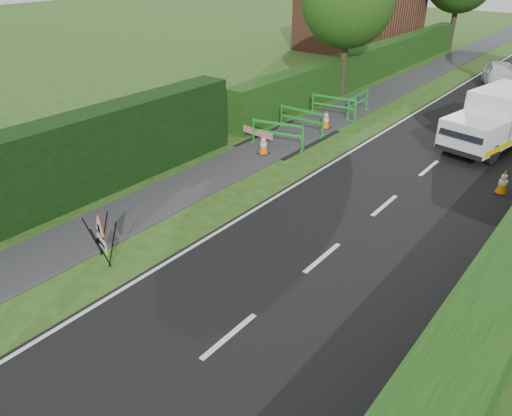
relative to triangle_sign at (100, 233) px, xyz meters
The scene contains 16 objects.
ground 2.15m from the triangle_sign, 35.38° to the right, with size 120.00×120.00×0.00m, color #264814.
footpath 33.88m from the triangle_sign, 92.31° to the left, with size 2.00×90.00×0.02m, color #2D2D30.
hedge_west_far 21.12m from the triangle_sign, 99.18° to the left, with size 1.00×24.00×1.80m, color #14380F.
house_west 30.10m from the triangle_sign, 106.18° to the left, with size 7.50×7.40×7.88m.
tree_nw 17.49m from the triangle_sign, 99.99° to the left, with size 4.40×4.40×6.70m.
triangle_sign is the anchor object (origin of this frame).
works_van 14.70m from the triangle_sign, 69.39° to the left, with size 2.62×4.87×2.11m.
traffic_cone_0 11.83m from the triangle_sign, 56.12° to the left, with size 0.38×0.38×0.79m.
traffic_cone_3 8.01m from the triangle_sign, 98.33° to the left, with size 0.38×0.38×0.79m.
traffic_cone_4 11.87m from the triangle_sign, 94.21° to the left, with size 0.38×0.38×0.79m.
ped_barrier_0 8.92m from the triangle_sign, 97.65° to the left, with size 2.08×0.82×1.00m.
ped_barrier_1 10.86m from the triangle_sign, 97.31° to the left, with size 2.06×0.36×1.00m.
ped_barrier_2 13.29m from the triangle_sign, 95.69° to the left, with size 2.09×0.61×1.00m.
ped_barrier_3 14.30m from the triangle_sign, 92.76° to the left, with size 0.49×2.08×1.00m.
redwhite_plank 8.90m from the triangle_sign, 102.98° to the left, with size 1.50×0.04×0.25m, color red.
hatchback_car 23.55m from the triangle_sign, 82.83° to the left, with size 1.54×3.83×1.30m, color white.
Camera 1 is at (7.50, -4.55, 6.81)m, focal length 35.00 mm.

